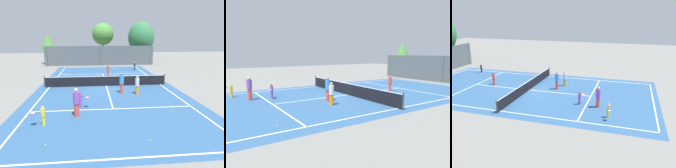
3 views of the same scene
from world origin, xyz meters
The scene contains 26 objects.
ground_plane centered at (0.00, 0.00, 0.00)m, with size 80.00×80.00×0.00m, color slate.
court_surface centered at (0.00, 0.00, 0.00)m, with size 13.00×25.00×0.01m.
tennis_net centered at (0.00, 0.00, 0.51)m, with size 11.90×0.10×1.10m.
perimeter_fence centered at (0.00, 14.00, 1.60)m, with size 18.00×0.12×3.20m.
tree_0 centered at (7.90, 18.34, 4.48)m, with size 4.83×4.86×7.39m.
tree_1 centered at (-8.87, 17.11, 3.73)m, with size 2.63×2.63×5.25m.
tree_2 centered at (0.82, 19.42, 5.10)m, with size 4.07×4.07×7.15m.
player_0 centered at (0.56, 4.47, 0.75)m, with size 0.88×0.34×1.44m.
player_1 centered at (4.78, 9.19, 0.58)m, with size 0.82×0.48×1.10m.
player_2 centered at (-4.14, -8.47, 0.59)m, with size 0.82×0.45×1.12m.
player_3 centered at (-2.19, -5.81, 0.58)m, with size 0.81×0.55×1.11m.
player_4 centered at (1.14, -2.62, 0.92)m, with size 0.38×0.38×1.79m.
player_5 centered at (2.39, -3.09, 0.81)m, with size 0.34×0.34×1.58m.
player_6 centered at (-2.35, -7.41, 0.92)m, with size 0.38×0.38×1.79m.
tennis_ball_0 centered at (-0.68, -0.34, 0.03)m, with size 0.07×0.07×0.07m, color #CCE533.
tennis_ball_1 centered at (1.57, 0.02, 0.03)m, with size 0.07×0.07×0.07m, color #CCE533.
tennis_ball_2 centered at (5.00, 10.85, 0.03)m, with size 0.07×0.07×0.07m, color #CCE533.
tennis_ball_3 centered at (1.30, -10.77, 0.03)m, with size 0.07×0.07×0.07m, color #CCE533.
tennis_ball_4 centered at (-3.54, -10.68, 0.03)m, with size 0.07×0.07×0.07m, color #CCE533.
tennis_ball_5 centered at (-5.28, -6.68, 0.03)m, with size 0.07×0.07×0.07m, color #CCE533.
tennis_ball_6 centered at (4.70, -7.56, 0.03)m, with size 0.07×0.07×0.07m, color #CCE533.
tennis_ball_7 centered at (3.79, 0.31, 0.03)m, with size 0.07×0.07×0.07m, color #CCE533.
tennis_ball_8 centered at (-4.57, -0.94, 0.03)m, with size 0.07×0.07×0.07m, color #CCE533.
tennis_ball_9 centered at (-2.46, 2.20, 0.03)m, with size 0.07×0.07×0.07m, color #CCE533.
tennis_ball_10 centered at (-0.70, 4.85, 0.03)m, with size 0.07×0.07×0.07m, color #CCE533.
tennis_ball_11 centered at (3.79, -7.25, 0.03)m, with size 0.07×0.07×0.07m, color #CCE533.
Camera 1 is at (-1.35, -18.99, 4.85)m, focal length 31.82 mm.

